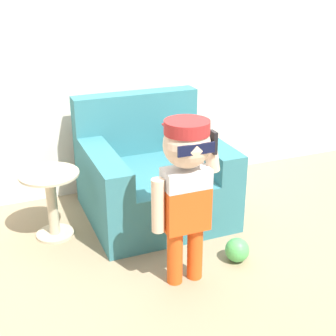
% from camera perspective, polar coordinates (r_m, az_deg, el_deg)
% --- Properties ---
extents(ground_plane, '(10.00, 10.00, 0.00)m').
position_cam_1_polar(ground_plane, '(3.73, 1.49, -5.99)').
color(ground_plane, '#998466').
extents(wall_back, '(10.00, 0.05, 2.60)m').
position_cam_1_polar(wall_back, '(4.01, -2.84, 15.67)').
color(wall_back, silver).
rests_on(wall_back, ground_plane).
extents(armchair, '(1.03, 1.01, 0.90)m').
position_cam_1_polar(armchair, '(3.68, -1.95, -1.15)').
color(armchair, teal).
rests_on(armchair, ground_plane).
extents(person_child, '(0.43, 0.32, 1.04)m').
position_cam_1_polar(person_child, '(2.69, 2.18, -1.30)').
color(person_child, '#E05119').
rests_on(person_child, ground_plane).
extents(side_table, '(0.42, 0.42, 0.50)m').
position_cam_1_polar(side_table, '(3.45, -14.01, -3.61)').
color(side_table, beige).
rests_on(side_table, ground_plane).
extents(toy_ball, '(0.16, 0.16, 0.16)m').
position_cam_1_polar(toy_ball, '(3.20, 8.43, -9.85)').
color(toy_ball, '#4CB256').
rests_on(toy_ball, ground_plane).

